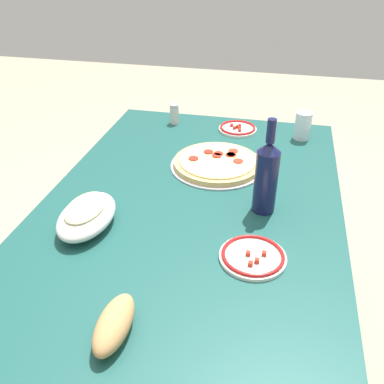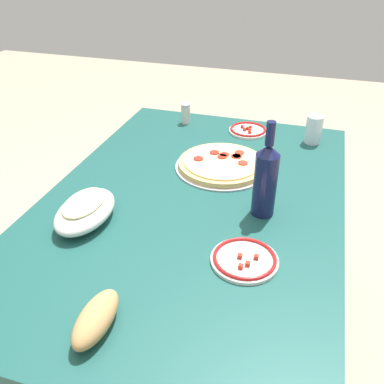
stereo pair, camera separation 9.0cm
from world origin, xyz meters
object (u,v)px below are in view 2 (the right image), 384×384
Objects in this scene: water_glass at (314,129)px; bread_loaf at (96,319)px; wine_bottle at (266,179)px; baked_pasta_dish at (85,209)px; side_plate_far at (245,259)px; pepperoni_pizza at (222,164)px; spice_shaker at (186,114)px; dining_table at (192,228)px; side_plate_near at (248,130)px.

water_glass reaches higher than bread_loaf.
water_glass is (0.56, -0.11, -0.06)m from wine_bottle.
baked_pasta_dish is 0.49m from side_plate_far.
pepperoni_pizza is at bearing 136.49° from water_glass.
side_plate_far is (-0.04, -0.48, -0.03)m from baked_pasta_dish.
spice_shaker is (0.36, 0.25, 0.03)m from pepperoni_pizza.
pepperoni_pizza is 0.51m from side_plate_far.
side_plate_far is (-0.24, 0.01, -0.11)m from wine_bottle.
baked_pasta_dish is 0.54m from wine_bottle.
pepperoni_pizza is at bearing 20.19° from side_plate_far.
side_plate_far is at bearing 171.22° from water_glass.
side_plate_near is at bearing -7.27° from dining_table.
spice_shaker is at bearing 36.12° from wine_bottle.
dining_table is 8.78× the size of side_plate_near.
pepperoni_pizza is 0.54m from baked_pasta_dish.
wine_bottle is at bearing -143.88° from spice_shaker.
side_plate_far is at bearing -159.81° from pepperoni_pizza.
side_plate_far is at bearing -170.01° from side_plate_near.
dining_table is 5.91× the size of baked_pasta_dish.
wine_bottle is at bearing -165.30° from side_plate_near.
water_glass reaches higher than dining_table.
baked_pasta_dish reaches higher than dining_table.
water_glass reaches higher than spice_shaker.
side_plate_far is 0.94m from spice_shaker.
dining_table is 0.65m from spice_shaker.
pepperoni_pizza is at bearing -35.12° from baked_pasta_dish.
water_glass is 0.27m from side_plate_near.
side_plate_near is 1.13m from bread_loaf.
spice_shaker is at bearing 8.17° from bread_loaf.
spice_shaker reaches higher than pepperoni_pizza.
side_plate_near is at bearing -6.09° from bread_loaf.
wine_bottle is (-0.24, -0.18, 0.11)m from pepperoni_pizza.
wine_bottle reaches higher than spice_shaker.
side_plate_near and side_plate_far have the same top height.
side_plate_far is 2.04× the size of spice_shaker.
water_glass is at bearing -94.26° from spice_shaker.
side_plate_near is at bearing 84.98° from water_glass.
dining_table is 8.46× the size of bread_loaf.
pepperoni_pizza reaches higher than dining_table.
side_plate_near reaches higher than dining_table.
water_glass is 0.55m from spice_shaker.
spice_shaker reaches higher than side_plate_far.
pepperoni_pizza is (0.24, -0.04, 0.13)m from dining_table.
wine_bottle reaches higher than dining_table.
water_glass is at bearing -19.34° from bread_loaf.
side_plate_far is at bearing 177.96° from wine_bottle.
spice_shaker is at bearing 86.46° from side_plate_near.
wine_bottle is at bearing -26.58° from bread_loaf.
wine_bottle is at bearing 168.42° from water_glass.
side_plate_far is (-0.82, -0.14, -0.00)m from side_plate_near.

